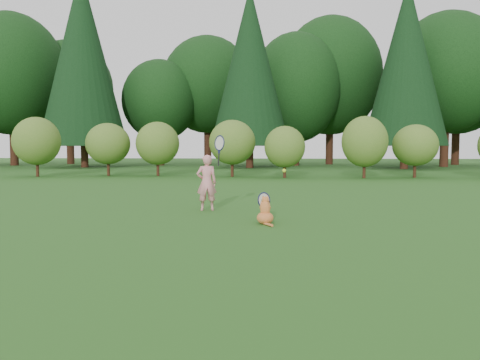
# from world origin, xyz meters

# --- Properties ---
(ground) EXTENTS (100.00, 100.00, 0.00)m
(ground) POSITION_xyz_m (0.00, 0.00, 0.00)
(ground) COLOR #1C4B15
(ground) RESTS_ON ground
(shrub_row) EXTENTS (28.00, 3.00, 2.80)m
(shrub_row) POSITION_xyz_m (0.00, 13.00, 1.40)
(shrub_row) COLOR #406B21
(shrub_row) RESTS_ON ground
(woodland_backdrop) EXTENTS (48.00, 10.00, 15.00)m
(woodland_backdrop) POSITION_xyz_m (0.00, 23.00, 7.50)
(woodland_backdrop) COLOR black
(woodland_backdrop) RESTS_ON ground
(child) EXTENTS (0.70, 0.47, 1.85)m
(child) POSITION_xyz_m (-0.55, 1.07, 0.65)
(child) COLOR pink
(child) RESTS_ON ground
(cat) EXTENTS (0.36, 0.69, 0.72)m
(cat) POSITION_xyz_m (0.78, -0.62, 0.27)
(cat) COLOR #C96426
(cat) RESTS_ON ground
(tennis_ball) EXTENTS (0.08, 0.08, 0.08)m
(tennis_ball) POSITION_xyz_m (1.14, 0.64, 0.91)
(tennis_ball) COLOR yellow
(tennis_ball) RESTS_ON ground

